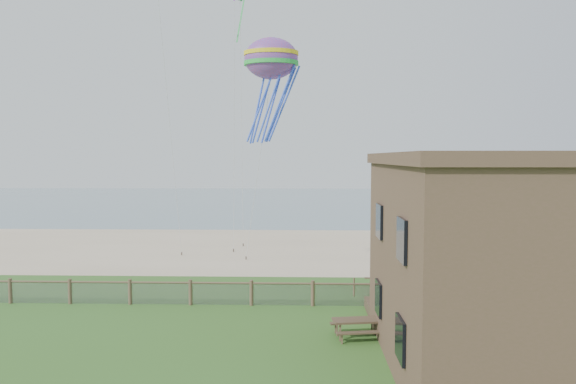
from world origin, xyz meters
The scene contains 8 objects.
ground centered at (0.00, 0.00, 0.00)m, with size 160.00×160.00×0.00m, color #386121.
sand_beach centered at (0.00, 22.00, 0.00)m, with size 72.00×20.00×0.02m, color tan.
ocean centered at (0.00, 66.00, 0.00)m, with size 160.00×68.00×0.02m, color slate.
chainlink_fence centered at (0.00, 6.00, 0.55)m, with size 36.20×0.20×1.25m, color brown, non-canonical shape.
motel_deck centered at (13.00, 5.00, 0.25)m, with size 15.00×2.00×0.50m, color #4F3C2D.
picnic_table centered at (4.72, 1.63, 0.42)m, with size 1.98×1.50×0.84m, color #4F3C2D, non-canonical shape.
octopus_kite centered at (0.48, 14.20, 11.64)m, with size 3.47×2.45×7.15m, color #D7224B, non-canonical shape.
kite_green centered at (-2.02, 18.65, 17.97)m, with size 1.23×0.70×3.41m, color green, non-canonical shape.
Camera 1 is at (2.53, -18.60, 7.24)m, focal length 32.00 mm.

